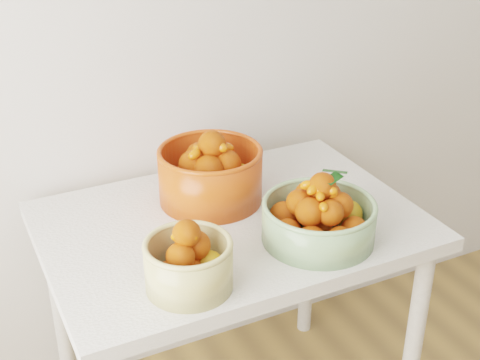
# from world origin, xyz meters

# --- Properties ---
(table) EXTENTS (1.00, 0.70, 0.75)m
(table) POSITION_xyz_m (-0.43, 1.60, 0.65)
(table) COLOR silver
(table) RESTS_ON ground
(bowl_cream) EXTENTS (0.24, 0.24, 0.17)m
(bowl_cream) POSITION_xyz_m (-0.64, 1.37, 0.82)
(bowl_cream) COLOR tan
(bowl_cream) RESTS_ON table
(bowl_green) EXTENTS (0.33, 0.33, 0.19)m
(bowl_green) POSITION_xyz_m (-0.27, 1.41, 0.81)
(bowl_green) COLOR #86AA78
(bowl_green) RESTS_ON table
(bowl_orange) EXTENTS (0.35, 0.35, 0.21)m
(bowl_orange) POSITION_xyz_m (-0.43, 1.73, 0.83)
(bowl_orange) COLOR red
(bowl_orange) RESTS_ON table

